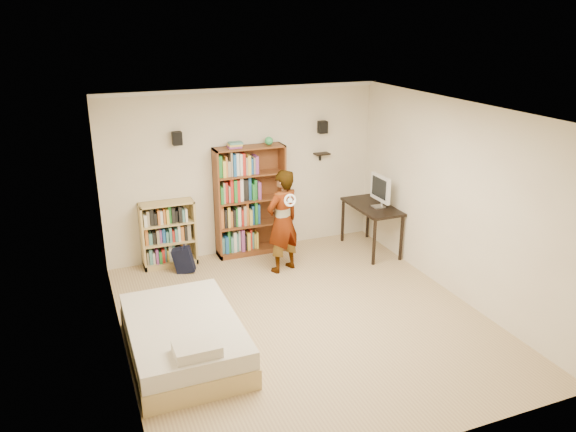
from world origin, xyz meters
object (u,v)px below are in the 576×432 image
(tall_bookshelf, at_px, (250,201))
(person, at_px, (283,221))
(low_bookshelf, at_px, (168,234))
(computer_desk, at_px, (371,228))
(daybed, at_px, (184,333))

(tall_bookshelf, xyz_separation_m, person, (0.24, -0.83, -0.10))
(tall_bookshelf, distance_m, low_bookshelf, 1.40)
(tall_bookshelf, xyz_separation_m, low_bookshelf, (-1.35, 0.01, -0.38))
(tall_bookshelf, xyz_separation_m, computer_desk, (1.89, -0.65, -0.50))
(low_bookshelf, distance_m, person, 1.82)
(low_bookshelf, distance_m, computer_desk, 3.30)
(low_bookshelf, relative_size, daybed, 0.55)
(tall_bookshelf, distance_m, person, 0.87)
(computer_desk, distance_m, person, 1.71)
(daybed, bearing_deg, person, 42.37)
(daybed, bearing_deg, computer_desk, 28.41)
(daybed, bearing_deg, tall_bookshelf, 57.06)
(computer_desk, xyz_separation_m, person, (-1.65, -0.19, 0.41))
(daybed, height_order, person, person)
(tall_bookshelf, relative_size, daybed, 0.94)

